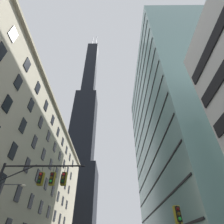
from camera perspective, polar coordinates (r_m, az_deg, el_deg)
station_building at (r=43.23m, az=-30.27°, el=-16.38°), size 15.37×65.27×29.35m
dark_skyscraper at (r=117.51m, az=-9.97°, el=-9.83°), size 22.58×22.58×195.29m
glass_office_midrise at (r=47.89m, az=20.06°, el=-6.07°), size 15.85×40.84×51.60m
traffic_signal_mast at (r=16.62m, az=-24.43°, el=-21.67°), size 7.25×0.63×7.57m
traffic_light_near_right at (r=14.15m, az=21.10°, el=-29.93°), size 0.40×0.63×3.95m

